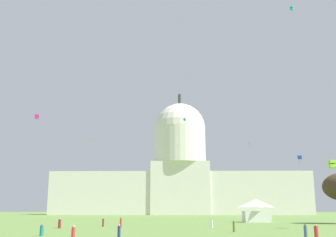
# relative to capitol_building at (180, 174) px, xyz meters

# --- Properties ---
(capitol_building) EXTENTS (145.00, 29.83, 70.39)m
(capitol_building) POSITION_rel_capitol_building_xyz_m (0.00, 0.00, 0.00)
(capitol_building) COLOR silver
(capitol_building) RESTS_ON ground_plane
(event_tent) EXTENTS (6.73, 5.57, 5.57)m
(event_tent) POSITION_rel_capitol_building_xyz_m (17.83, -130.53, -19.94)
(event_tent) COLOR white
(event_tent) RESTS_ON ground_plane
(person_white_deep_crowd) EXTENTS (0.53, 0.53, 1.58)m
(person_white_deep_crowd) POSITION_rel_capitol_building_xyz_m (4.17, -160.15, -22.00)
(person_white_deep_crowd) COLOR silver
(person_white_deep_crowd) RESTS_ON ground_plane
(person_olive_aisle_center) EXTENTS (0.48, 0.48, 1.70)m
(person_olive_aisle_center) POSITION_rel_capitol_building_xyz_m (6.23, -173.82, -21.92)
(person_olive_aisle_center) COLOR olive
(person_olive_aisle_center) RESTS_ON ground_plane
(person_maroon_back_right) EXTENTS (0.66, 0.66, 1.70)m
(person_maroon_back_right) POSITION_rel_capitol_building_xyz_m (-22.23, -162.98, -21.95)
(person_maroon_back_right) COLOR maroon
(person_maroon_back_right) RESTS_ON ground_plane
(person_teal_near_tree_west) EXTENTS (0.65, 0.65, 1.46)m
(person_teal_near_tree_west) POSITION_rel_capitol_building_xyz_m (-18.86, -182.78, -22.07)
(person_teal_near_tree_west) COLOR #1E757A
(person_teal_near_tree_west) RESTS_ON ground_plane
(person_navy_mid_center) EXTENTS (0.46, 0.46, 1.67)m
(person_navy_mid_center) POSITION_rel_capitol_building_xyz_m (-8.27, -189.65, -21.94)
(person_navy_mid_center) COLOR navy
(person_navy_mid_center) RESTS_ON ground_plane
(person_red_near_tent) EXTENTS (0.52, 0.52, 1.57)m
(person_red_near_tent) POSITION_rel_capitol_building_xyz_m (13.78, -186.63, -22.01)
(person_red_near_tent) COLOR red
(person_red_near_tent) RESTS_ON ground_plane
(person_maroon_front_center) EXTENTS (0.67, 0.67, 1.46)m
(person_maroon_front_center) POSITION_rel_capitol_building_xyz_m (-23.02, -160.34, -22.07)
(person_maroon_front_center) COLOR maroon
(person_maroon_front_center) RESTS_ON ground_plane
(person_maroon_mid_left) EXTENTS (0.42, 0.42, 1.67)m
(person_maroon_mid_left) POSITION_rel_capitol_building_xyz_m (-15.82, -156.79, -21.95)
(person_maroon_mid_left) COLOR maroon
(person_maroon_mid_left) RESTS_ON ground_plane
(person_red_lawn_far_right) EXTENTS (0.48, 0.48, 1.74)m
(person_red_lawn_far_right) POSITION_rel_capitol_building_xyz_m (-12.09, -194.11, -21.91)
(person_red_lawn_far_right) COLOR red
(person_red_lawn_far_right) RESTS_ON ground_plane
(person_red_edge_east) EXTENTS (0.47, 0.47, 1.77)m
(person_red_edge_east) POSITION_rel_capitol_building_xyz_m (-12.06, -160.08, -21.91)
(person_red_edge_east) COLOR red
(person_red_edge_east) RESTS_ON ground_plane
(person_denim_mid_right) EXTENTS (0.48, 0.48, 1.75)m
(person_denim_mid_right) POSITION_rel_capitol_building_xyz_m (11.35, -190.66, -21.91)
(person_denim_mid_right) COLOR #3D5684
(person_denim_mid_right) RESTS_ON ground_plane
(kite_turquoise_high) EXTENTS (1.00, 0.99, 0.88)m
(kite_turquoise_high) POSITION_rel_capitol_building_xyz_m (25.28, -146.72, 26.61)
(kite_turquoise_high) COLOR teal
(kite_magenta_mid) EXTENTS (1.07, 1.10, 1.05)m
(kite_magenta_mid) POSITION_rel_capitol_building_xyz_m (-33.47, -146.14, 0.87)
(kite_magenta_mid) COLOR #D1339E
(kite_red_high) EXTENTS (0.65, 0.84, 3.85)m
(kite_red_high) POSITION_rel_capitol_building_xyz_m (35.68, -27.36, 13.43)
(kite_red_high) COLOR red
(kite_blue_mid) EXTENTS (1.20, 1.29, 2.69)m
(kite_blue_mid) POSITION_rel_capitol_building_xyz_m (35.19, -111.79, -4.15)
(kite_blue_mid) COLOR blue
(kite_white_low) EXTENTS (0.29, 0.52, 2.95)m
(kite_white_low) POSITION_rel_capitol_building_xyz_m (23.07, -134.03, -14.93)
(kite_white_low) COLOR white
(kite_lime_low) EXTENTS (1.15, 1.20, 1.35)m
(kite_lime_low) POSITION_rel_capitol_building_xyz_m (24.34, -165.57, -12.09)
(kite_lime_low) COLOR #8CD133
(kite_green_high) EXTENTS (0.96, 1.01, 1.00)m
(kite_green_high) POSITION_rel_capitol_building_xyz_m (1.08, -84.70, 13.58)
(kite_green_high) COLOR green
(kite_yellow_mid) EXTENTS (1.44, 1.37, 3.82)m
(kite_yellow_mid) POSITION_rel_capitol_building_xyz_m (-1.97, -100.15, 0.59)
(kite_yellow_mid) COLOR yellow
(kite_gold_mid) EXTENTS (1.20, 1.40, 2.52)m
(kite_gold_mid) POSITION_rel_capitol_building_xyz_m (-26.75, -115.96, 0.59)
(kite_gold_mid) COLOR gold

